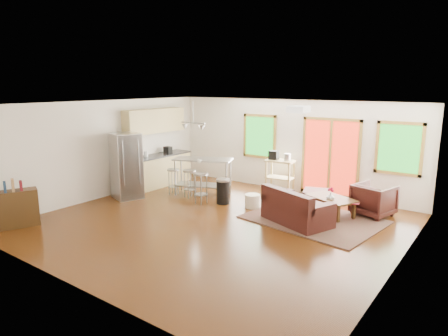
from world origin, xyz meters
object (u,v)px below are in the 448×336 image
Objects in this scene: rug at (314,219)px; kitchen_cart at (279,165)px; armchair at (374,198)px; island at (203,170)px; ottoman at (316,199)px; loveseat at (296,210)px; coffee_table at (331,200)px; refrigerator at (126,166)px.

kitchen_cart reaches higher than rug.
rug is 3.36× the size of armchair.
island reaches higher than rug.
kitchen_cart reaches higher than ottoman.
loveseat reaches higher than ottoman.
coffee_table is 3.61m from island.
refrigerator is 1.47× the size of kitchen_cart.
refrigerator is at bearing -149.55° from loveseat.
rug is at bearing -42.08° from kitchen_cart.
coffee_table is at bearing 70.29° from rug.
rug is at bearing -109.71° from coffee_table.
kitchen_cart is at bearing 5.64° from armchair.
ottoman is at bearing 14.10° from island.
loveseat is 2.03× the size of armchair.
rug is 3.47m from island.
armchair is 0.48× the size of island.
rug is at bearing 63.98° from armchair.
island is at bearing -171.39° from loveseat.
loveseat is 4.70m from refrigerator.
refrigerator is 2.06m from island.
refrigerator reaches higher than rug.
refrigerator is (-4.60, -0.79, 0.56)m from loveseat.
coffee_table is 1.55× the size of armchair.
rug is 1.59× the size of refrigerator.
loveseat is at bearing -84.75° from ottoman.
rug is at bearing -3.64° from island.
kitchen_cart is (-1.94, 1.07, 0.43)m from coffee_table.
kitchen_cart is (-1.76, 1.59, 0.80)m from rug.
coffee_table is (0.19, 0.52, 0.37)m from rug.
loveseat is at bearing -12.14° from island.
loveseat is (-0.23, -0.46, 0.30)m from rug.
refrigerator is at bearing -160.57° from coffee_table.
armchair is at bearing 48.44° from rug.
armchair is at bearing 11.52° from island.
ottoman is at bearing 116.00° from loveseat.
armchair is 6.29m from refrigerator.
island is at bearing -140.08° from kitchen_cart.
island is (-4.38, -0.89, 0.28)m from armchair.
ottoman is (-1.35, -0.13, -0.20)m from armchair.
rug is 2.34× the size of kitchen_cart.
coffee_table is 0.75× the size of island.
rug is 5.06m from refrigerator.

